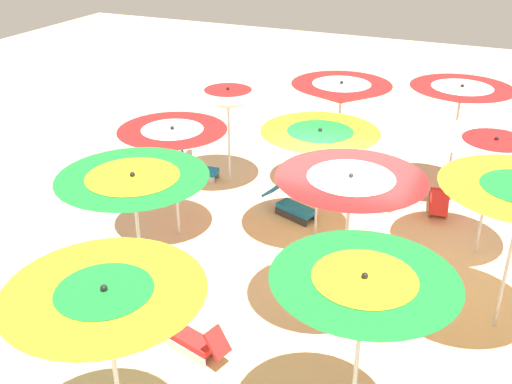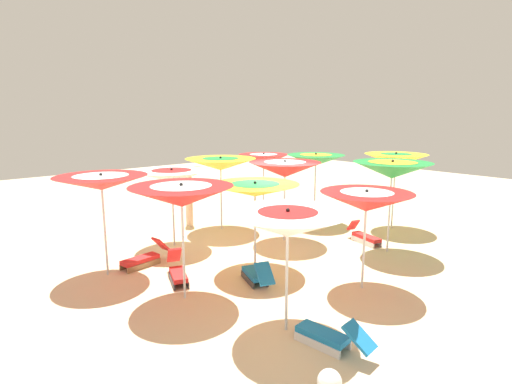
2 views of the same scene
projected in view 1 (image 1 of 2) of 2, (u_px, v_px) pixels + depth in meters
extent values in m
cube|color=beige|center=(328.00, 282.00, 10.17)|extent=(37.53, 37.53, 0.04)
cylinder|color=silver|center=(507.00, 266.00, 8.64)|extent=(0.05, 0.05, 2.13)
cylinder|color=silver|center=(484.00, 203.00, 10.51)|extent=(0.05, 0.05, 2.01)
cone|color=white|center=(495.00, 149.00, 10.06)|extent=(2.07, 2.07, 0.33)
cone|color=red|center=(496.00, 145.00, 10.02)|extent=(1.10, 1.10, 0.18)
sphere|color=black|center=(497.00, 138.00, 9.97)|extent=(0.07, 0.07, 0.07)
cylinder|color=silver|center=(453.00, 146.00, 12.63)|extent=(0.05, 0.05, 2.18)
cone|color=red|center=(461.00, 95.00, 12.14)|extent=(2.05, 2.05, 0.33)
cone|color=white|center=(461.00, 92.00, 12.11)|extent=(1.21, 1.21, 0.19)
sphere|color=black|center=(462.00, 86.00, 12.06)|extent=(0.07, 0.07, 0.07)
cylinder|color=silver|center=(355.00, 373.00, 6.71)|extent=(0.05, 0.05, 2.16)
cone|color=#1E8C38|center=(363.00, 293.00, 6.23)|extent=(1.96, 1.96, 0.37)
cone|color=yellow|center=(364.00, 286.00, 6.19)|extent=(1.08, 1.08, 0.21)
sphere|color=black|center=(365.00, 276.00, 6.13)|extent=(0.07, 0.07, 0.07)
cylinder|color=silver|center=(345.00, 257.00, 8.87)|extent=(0.05, 0.05, 2.12)
cone|color=red|center=(350.00, 192.00, 8.40)|extent=(2.09, 2.09, 0.45)
cone|color=white|center=(350.00, 186.00, 8.35)|extent=(1.21, 1.21, 0.26)
sphere|color=black|center=(351.00, 175.00, 8.28)|extent=(0.07, 0.07, 0.07)
cylinder|color=silver|center=(317.00, 189.00, 11.07)|extent=(0.05, 0.05, 1.95)
cone|color=yellow|center=(320.00, 139.00, 10.64)|extent=(2.09, 2.09, 0.30)
cone|color=#1E8C38|center=(320.00, 136.00, 10.61)|extent=(1.17, 1.17, 0.17)
sphere|color=black|center=(320.00, 130.00, 10.56)|extent=(0.07, 0.07, 0.07)
cylinder|color=silver|center=(338.00, 142.00, 12.89)|extent=(0.05, 0.05, 2.13)
cone|color=red|center=(341.00, 94.00, 12.41)|extent=(2.05, 2.05, 0.42)
cone|color=white|center=(341.00, 90.00, 12.37)|extent=(1.19, 1.19, 0.24)
sphere|color=black|center=(342.00, 83.00, 12.31)|extent=(0.07, 0.07, 0.07)
cone|color=yellow|center=(106.00, 307.00, 5.87)|extent=(1.98, 1.98, 0.39)
cone|color=#1E8C38|center=(105.00, 298.00, 5.82)|extent=(0.95, 0.95, 0.19)
sphere|color=black|center=(104.00, 288.00, 5.77)|extent=(0.07, 0.07, 0.07)
cylinder|color=silver|center=(141.00, 262.00, 8.64)|extent=(0.05, 0.05, 2.25)
cone|color=#1E8C38|center=(134.00, 191.00, 8.14)|extent=(2.05, 2.05, 0.44)
cone|color=yellow|center=(133.00, 185.00, 8.10)|extent=(1.25, 1.25, 0.27)
sphere|color=black|center=(132.00, 174.00, 8.03)|extent=(0.07, 0.07, 0.07)
cylinder|color=silver|center=(176.00, 189.00, 11.12)|extent=(0.05, 0.05, 1.91)
cone|color=red|center=(173.00, 140.00, 10.69)|extent=(1.93, 1.93, 0.41)
cone|color=white|center=(173.00, 135.00, 10.65)|extent=(1.10, 1.10, 0.23)
sphere|color=black|center=(172.00, 128.00, 10.59)|extent=(0.07, 0.07, 0.07)
cylinder|color=silver|center=(229.00, 142.00, 13.20)|extent=(0.05, 0.05, 1.91)
cone|color=white|center=(228.00, 100.00, 12.78)|extent=(2.04, 2.04, 0.43)
cone|color=red|center=(228.00, 94.00, 12.72)|extent=(1.00, 1.00, 0.21)
sphere|color=black|center=(228.00, 88.00, 12.67)|extent=(0.07, 0.07, 0.07)
cube|color=silver|center=(202.00, 172.00, 13.91)|extent=(0.87, 0.14, 0.14)
cube|color=silver|center=(196.00, 178.00, 13.63)|extent=(0.87, 0.14, 0.14)
cube|color=#1972B7|center=(199.00, 170.00, 13.72)|extent=(0.90, 0.43, 0.10)
cube|color=#1972B7|center=(172.00, 158.00, 13.80)|extent=(0.51, 0.39, 0.35)
cube|color=silver|center=(180.00, 349.00, 8.56)|extent=(0.94, 0.28, 0.14)
cube|color=silver|center=(194.00, 338.00, 8.76)|extent=(0.94, 0.28, 0.14)
cube|color=red|center=(186.00, 337.00, 8.61)|extent=(1.00, 0.52, 0.10)
cube|color=red|center=(217.00, 343.00, 8.18)|extent=(0.34, 0.35, 0.35)
cube|color=olive|center=(429.00, 204.00, 12.50)|extent=(0.17, 0.94, 0.14)
cube|color=olive|center=(446.00, 206.00, 12.42)|extent=(0.17, 0.94, 0.14)
cube|color=red|center=(438.00, 200.00, 12.40)|extent=(0.46, 0.98, 0.10)
cube|color=red|center=(440.00, 204.00, 11.75)|extent=(0.38, 0.41, 0.40)
cube|color=#333338|center=(301.00, 211.00, 12.22)|extent=(0.77, 0.31, 0.14)
cube|color=#333338|center=(291.00, 217.00, 12.01)|extent=(0.77, 0.31, 0.14)
cube|color=#1972B7|center=(296.00, 209.00, 12.06)|extent=(0.87, 0.59, 0.10)
cube|color=#1972B7|center=(274.00, 189.00, 12.34)|extent=(0.52, 0.46, 0.39)
cube|color=#333338|center=(361.00, 199.00, 12.72)|extent=(0.78, 0.34, 0.14)
cube|color=#333338|center=(370.00, 194.00, 12.91)|extent=(0.78, 0.34, 0.14)
cube|color=red|center=(366.00, 191.00, 12.76)|extent=(0.88, 0.59, 0.10)
cube|color=red|center=(391.00, 189.00, 12.26)|extent=(0.49, 0.43, 0.44)
sphere|color=white|center=(186.00, 152.00, 14.71)|extent=(0.34, 0.34, 0.34)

